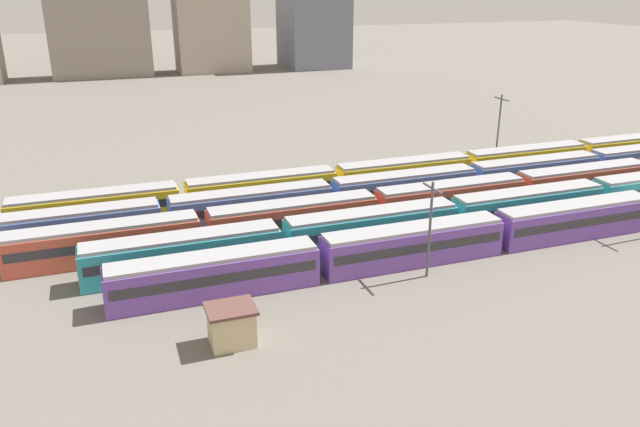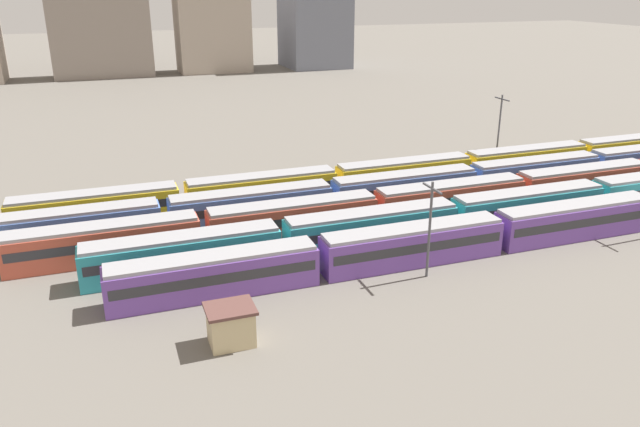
{
  "view_description": "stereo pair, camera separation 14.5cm",
  "coord_description": "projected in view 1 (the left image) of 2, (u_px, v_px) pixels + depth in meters",
  "views": [
    {
      "loc": [
        -8.61,
        -47.33,
        25.23
      ],
      "look_at": [
        12.26,
        10.4,
        2.04
      ],
      "focal_mm": 34.64,
      "sensor_mm": 36.0,
      "label": 1
    },
    {
      "loc": [
        -8.47,
        -47.38,
        25.23
      ],
      "look_at": [
        12.26,
        10.4,
        2.04
      ],
      "focal_mm": 34.64,
      "sensor_mm": 36.0,
      "label": 2
    }
  ],
  "objects": [
    {
      "name": "train_track_3",
      "position": [
        404.0,
        188.0,
        74.29
      ],
      "size": [
        93.6,
        3.06,
        3.75
      ],
      "color": "#4C70BC",
      "rests_on": "ground_plane"
    },
    {
      "name": "train_track_2",
      "position": [
        519.0,
        189.0,
        73.73
      ],
      "size": [
        112.5,
        3.06,
        3.75
      ],
      "color": "#BC4C38",
      "rests_on": "ground_plane"
    },
    {
      "name": "catenary_pole_1",
      "position": [
        498.0,
        129.0,
        85.86
      ],
      "size": [
        0.24,
        3.2,
        10.7
      ],
      "color": "#4C4C51",
      "rests_on": "ground_plane"
    },
    {
      "name": "signal_hut",
      "position": [
        232.0,
        325.0,
        45.3
      ],
      "size": [
        3.6,
        3.0,
        3.04
      ],
      "color": "#C6B284",
      "rests_on": "ground_plane"
    },
    {
      "name": "train_track_1",
      "position": [
        453.0,
        216.0,
        65.27
      ],
      "size": [
        74.7,
        3.06,
        3.75
      ],
      "color": "teal",
      "rests_on": "ground_plane"
    },
    {
      "name": "ground_plane",
      "position": [
        206.0,
        247.0,
        62.45
      ],
      "size": [
        600.0,
        600.0,
        0.0
      ],
      "primitive_type": "plane",
      "color": "#666059"
    },
    {
      "name": "distant_building_3",
      "position": [
        314.0,
        12.0,
        187.99
      ],
      "size": [
        18.29,
        19.62,
        32.9
      ],
      "primitive_type": "cube",
      "color": "slate",
      "rests_on": "ground_plane"
    },
    {
      "name": "catenary_pole_2",
      "position": [
        430.0,
        225.0,
        54.46
      ],
      "size": [
        0.24,
        3.2,
        9.04
      ],
      "color": "#4C4C51",
      "rests_on": "ground_plane"
    },
    {
      "name": "train_track_0",
      "position": [
        413.0,
        244.0,
        58.3
      ],
      "size": [
        55.8,
        3.06,
        3.75
      ],
      "color": "#6B429E",
      "rests_on": "ground_plane"
    },
    {
      "name": "train_track_4",
      "position": [
        404.0,
        174.0,
        79.68
      ],
      "size": [
        93.6,
        3.06,
        3.75
      ],
      "color": "yellow",
      "rests_on": "ground_plane"
    }
  ]
}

